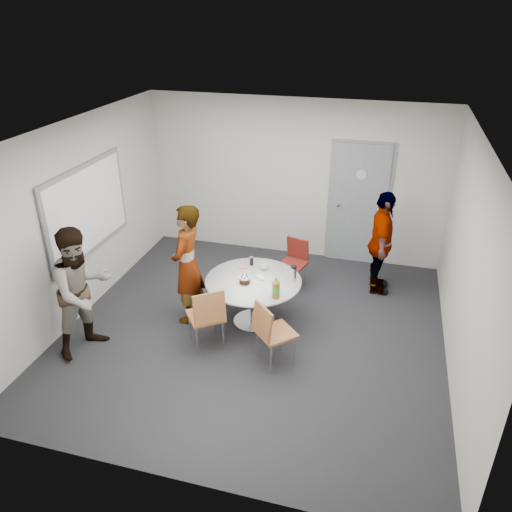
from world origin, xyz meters
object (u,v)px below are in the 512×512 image
(person_right, at_px, (381,243))
(person_main, at_px, (187,264))
(chair_near_right, at_px, (270,329))
(whiteboard, at_px, (88,209))
(chair_far, at_px, (295,258))
(chair_near_left, at_px, (207,314))
(table, at_px, (255,286))
(door, at_px, (358,205))
(person_left, at_px, (82,291))

(person_right, bearing_deg, person_main, 116.37)
(chair_near_right, relative_size, person_right, 0.54)
(whiteboard, bearing_deg, chair_far, 22.83)
(chair_far, bearing_deg, person_main, 60.89)
(chair_near_right, xyz_separation_m, person_main, (-1.33, 0.71, 0.33))
(chair_near_left, bearing_deg, chair_near_right, -43.19)
(chair_near_left, relative_size, chair_near_right, 1.03)
(table, height_order, chair_far, table)
(whiteboard, relative_size, chair_near_right, 2.20)
(door, xyz_separation_m, person_main, (-2.06, -2.40, -0.17))
(person_left, bearing_deg, whiteboard, 49.10)
(whiteboard, distance_m, person_left, 1.36)
(door, bearing_deg, table, -116.60)
(door, height_order, table, door)
(chair_far, bearing_deg, person_left, 60.45)
(door, distance_m, chair_near_left, 3.44)
(chair_far, relative_size, person_main, 0.46)
(table, xyz_separation_m, person_left, (-1.90, -1.10, 0.26))
(chair_near_right, bearing_deg, chair_far, 138.61)
(door, xyz_separation_m, table, (-1.14, -2.29, -0.44))
(door, xyz_separation_m, whiteboard, (-3.56, -2.28, 0.42))
(whiteboard, relative_size, person_left, 1.12)
(person_main, bearing_deg, chair_far, 135.62)
(person_right, bearing_deg, chair_far, 94.70)
(person_right, bearing_deg, table, 126.45)
(table, bearing_deg, person_left, -150.05)
(whiteboard, xyz_separation_m, table, (2.42, -0.00, -0.86))
(door, height_order, chair_far, door)
(table, bearing_deg, person_right, 40.48)
(person_main, bearing_deg, table, 97.09)
(whiteboard, xyz_separation_m, chair_near_right, (2.83, -0.83, -0.92))
(whiteboard, bearing_deg, person_right, 18.59)
(chair_near_right, bearing_deg, whiteboard, -150.48)
(chair_near_left, relative_size, person_right, 0.55)
(chair_near_right, relative_size, chair_far, 1.10)
(chair_far, bearing_deg, whiteboard, 37.90)
(chair_near_left, xyz_separation_m, chair_near_right, (0.83, -0.09, -0.02))
(person_right, bearing_deg, whiteboard, 104.57)
(person_left, relative_size, person_right, 1.05)
(chair_near_left, height_order, person_left, person_left)
(table, bearing_deg, chair_near_right, -63.39)
(table, bearing_deg, chair_near_left, -119.57)
(chair_near_left, xyz_separation_m, chair_far, (0.74, 1.89, -0.07))
(chair_near_left, distance_m, person_left, 1.56)
(door, bearing_deg, chair_near_right, -103.23)
(table, height_order, person_right, person_right)
(person_main, height_order, person_right, person_main)
(chair_near_left, height_order, chair_far, chair_near_left)
(chair_far, bearing_deg, chair_near_left, 83.82)
(chair_far, bearing_deg, person_right, -156.20)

